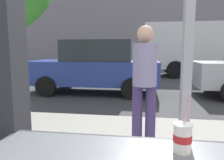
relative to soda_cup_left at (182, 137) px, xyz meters
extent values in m
plane|color=#38383A|center=(0.04, 8.12, -1.01)|extent=(60.00, 60.00, 0.00)
cube|color=gray|center=(0.04, 1.72, -0.95)|extent=(16.00, 2.80, 0.13)
cube|color=#404245|center=(0.04, 0.15, -0.09)|extent=(2.07, 0.02, 0.02)
cube|color=#9E9EA3|center=(0.04, 0.20, 0.62)|extent=(0.05, 0.08, 1.40)
cube|color=gray|center=(0.04, 20.98, 2.20)|extent=(28.00, 1.20, 6.43)
cylinder|color=white|center=(0.00, 0.00, -0.01)|extent=(0.09, 0.09, 0.13)
cylinder|color=red|center=(0.00, 0.00, 0.00)|extent=(0.09, 0.09, 0.04)
cylinder|color=black|center=(0.00, 0.00, 0.05)|extent=(0.08, 0.08, 0.01)
cylinder|color=white|center=(0.00, 0.00, 0.06)|extent=(0.09, 0.09, 0.01)
cylinder|color=pink|center=(0.01, -0.01, 0.13)|extent=(0.02, 0.04, 0.20)
cube|color=#283D93|center=(-1.88, 6.11, -0.31)|extent=(4.31, 1.80, 0.77)
cube|color=#282D33|center=(-1.71, 6.11, 0.41)|extent=(2.24, 1.59, 0.68)
cylinder|color=black|center=(-0.54, 7.01, -0.69)|extent=(0.64, 0.18, 0.64)
cylinder|color=black|center=(-0.54, 5.21, -0.69)|extent=(0.64, 0.18, 0.64)
cylinder|color=black|center=(-3.22, 7.01, -0.69)|extent=(0.64, 0.18, 0.64)
cylinder|color=black|center=(-3.22, 5.21, -0.69)|extent=(0.64, 0.18, 0.64)
cylinder|color=black|center=(2.23, 7.01, -0.69)|extent=(0.64, 0.18, 0.64)
cube|color=silver|center=(2.29, 11.47, 0.65)|extent=(4.98, 2.20, 2.42)
cylinder|color=black|center=(1.40, 12.57, -0.56)|extent=(0.90, 0.24, 0.90)
cylinder|color=black|center=(1.40, 10.37, -0.56)|extent=(0.90, 0.24, 0.90)
cylinder|color=#3F315F|center=(-0.28, 1.83, -0.46)|extent=(0.14, 0.14, 0.84)
cylinder|color=#3F315F|center=(-0.10, 1.83, -0.46)|extent=(0.14, 0.14, 0.84)
cylinder|color=gray|center=(-0.19, 1.83, 0.24)|extent=(0.32, 0.32, 0.56)
sphere|color=tan|center=(-0.19, 1.83, 0.64)|extent=(0.22, 0.22, 0.22)
camera|label=1|loc=(-0.20, -1.07, 0.43)|focal=34.72mm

